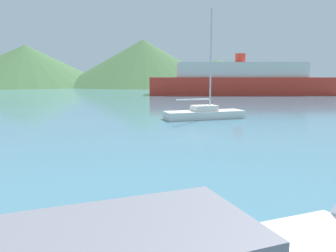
# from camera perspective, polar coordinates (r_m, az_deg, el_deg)

# --- Properties ---
(sailboat_inner) EXTENTS (6.46, 3.06, 8.28)m
(sailboat_inner) POSITION_cam_1_polar(r_m,az_deg,el_deg) (25.55, 6.35, 2.24)
(sailboat_inner) COLOR white
(sailboat_inner) RESTS_ON ground_plane
(ferry_distant) EXTENTS (32.78, 10.65, 7.28)m
(ferry_distant) POSITION_cam_1_polar(r_m,az_deg,el_deg) (60.97, 12.36, 7.73)
(ferry_distant) COLOR red
(ferry_distant) RESTS_ON ground_plane
(hill_west) EXTENTS (55.78, 55.78, 13.43)m
(hill_west) POSITION_cam_1_polar(r_m,az_deg,el_deg) (118.56, -23.45, 9.60)
(hill_west) COLOR #3D6038
(hill_west) RESTS_ON ground_plane
(hill_central) EXTENTS (53.90, 53.90, 15.29)m
(hill_central) POSITION_cam_1_polar(r_m,az_deg,el_deg) (110.48, -4.34, 10.88)
(hill_central) COLOR #3D6038
(hill_central) RESTS_ON ground_plane
(hill_east) EXTENTS (53.69, 53.69, 9.00)m
(hill_east) POSITION_cam_1_polar(r_m,az_deg,el_deg) (116.69, 8.53, 9.14)
(hill_east) COLOR #3D6038
(hill_east) RESTS_ON ground_plane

